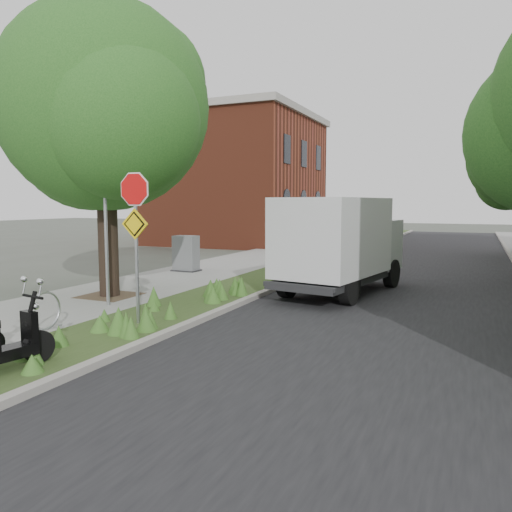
{
  "coord_description": "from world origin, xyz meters",
  "views": [
    {
      "loc": [
        4.93,
        -7.66,
        2.59
      ],
      "look_at": [
        0.01,
        3.44,
        1.3
      ],
      "focal_mm": 35.0,
      "sensor_mm": 36.0,
      "label": 1
    }
  ],
  "objects": [
    {
      "name": "bare_post",
      "position": [
        -3.2,
        1.8,
        2.12
      ],
      "size": [
        0.08,
        0.08,
        4.0
      ],
      "color": "#A5A8AD",
      "rests_on": "ground"
    },
    {
      "name": "verge",
      "position": [
        -1.5,
        10.0,
        0.06
      ],
      "size": [
        2.0,
        60.0,
        0.12
      ],
      "primitive_type": "cube",
      "color": "#34481F",
      "rests_on": "ground"
    },
    {
      "name": "bike_hoop",
      "position": [
        -2.7,
        -0.6,
        0.5
      ],
      "size": [
        0.06,
        0.78,
        0.77
      ],
      "color": "#A5A8AD",
      "rests_on": "ground"
    },
    {
      "name": "utility_cabinet",
      "position": [
        -4.73,
        7.83,
        0.74
      ],
      "size": [
        0.97,
        0.65,
        1.29
      ],
      "color": "#262628",
      "rests_on": "ground"
    },
    {
      "name": "street_tree_main",
      "position": [
        -4.08,
        2.86,
        4.8
      ],
      "size": [
        6.21,
        5.54,
        7.66
      ],
      "color": "black",
      "rests_on": "ground"
    },
    {
      "name": "box_truck",
      "position": [
        1.39,
        6.24,
        1.52
      ],
      "size": [
        2.84,
        5.41,
        2.33
      ],
      "color": "#262628",
      "rests_on": "ground"
    },
    {
      "name": "road",
      "position": [
        3.0,
        10.0,
        0.01
      ],
      "size": [
        7.0,
        60.0,
        0.01
      ],
      "primitive_type": "cube",
      "color": "black",
      "rests_on": "ground"
    },
    {
      "name": "sign_assembly",
      "position": [
        -1.4,
        0.58,
        2.33
      ],
      "size": [
        0.94,
        0.08,
        3.22
      ],
      "color": "#A5A8AD",
      "rests_on": "ground"
    },
    {
      "name": "sidewalk_near",
      "position": [
        -4.25,
        10.0,
        0.06
      ],
      "size": [
        3.5,
        60.0,
        0.12
      ],
      "primitive_type": "cube",
      "color": "gray",
      "rests_on": "ground"
    },
    {
      "name": "brick_building",
      "position": [
        -9.5,
        22.0,
        4.21
      ],
      "size": [
        9.4,
        10.4,
        8.3
      ],
      "color": "brown",
      "rests_on": "ground"
    },
    {
      "name": "kerb_near",
      "position": [
        -0.5,
        10.0,
        0.07
      ],
      "size": [
        0.2,
        60.0,
        0.13
      ],
      "primitive_type": "cube",
      "color": "#9E9991",
      "rests_on": "ground"
    },
    {
      "name": "ground",
      "position": [
        0.0,
        0.0,
        0.0
      ],
      "size": [
        120.0,
        120.0,
        0.0
      ],
      "primitive_type": "plane",
      "color": "#4C5147",
      "rests_on": "ground"
    }
  ]
}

